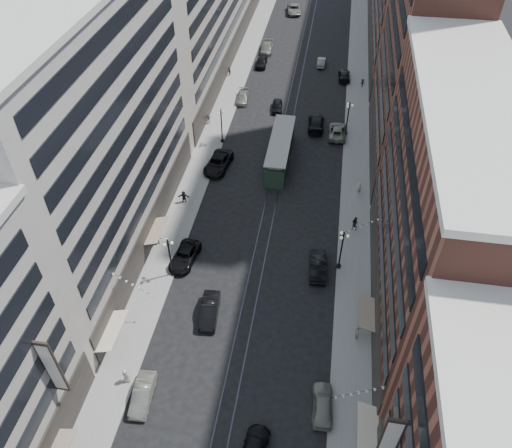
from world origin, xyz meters
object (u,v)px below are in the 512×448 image
Objects in this scene: streetcar at (280,151)px; car_extra_2 at (316,123)px; lamppost_sw_mid at (222,125)px; car_5 at (210,310)px; car_1 at (143,394)px; pedestrian_2 at (158,239)px; pedestrian_7 at (355,223)px; lamppost_se_mid at (348,117)px; car_10 at (318,265)px; car_14 at (321,62)px; pedestrian_8 at (359,188)px; lamppost_sw_far at (170,256)px; car_extra_1 at (294,9)px; car_8 at (242,97)px; car_extra_0 at (267,48)px; pedestrian_5 at (184,197)px; pedestrian_4 at (357,333)px; pedestrian_6 at (209,118)px; car_4 at (323,404)px; pedestrian_1 at (126,376)px; car_9 at (261,62)px; pedestrian_9 at (362,83)px; lamppost_se_far at (341,249)px; car_13 at (277,106)px; car_12 at (344,75)px; car_2 at (185,256)px; car_11 at (337,131)px.

car_extra_2 is (4.50, 9.80, -0.83)m from streetcar.
lamppost_sw_mid is 32.36m from car_5.
pedestrian_2 is at bearing 99.54° from car_1.
pedestrian_7 is at bearing 41.55° from car_5.
lamppost_se_mid is 3.29× the size of pedestrian_2.
car_14 is at bearing -90.91° from car_10.
pedestrian_2 is 27.01m from pedestrian_8.
lamppost_sw_far reaches higher than car_5.
car_5 is 86.23m from car_extra_1.
car_extra_0 reaches higher than car_8.
pedestrian_8 is at bearing 6.69° from pedestrian_5.
pedestrian_4 is 0.95× the size of pedestrian_6.
car_8 is 1.14× the size of car_14.
car_4 is 2.66× the size of pedestrian_1.
car_9 is 19.75m from pedestrian_9.
pedestrian_8 is (4.42, 14.43, 0.22)m from car_10.
lamppost_se_mid reaches higher than car_1.
pedestrian_1 is 0.33× the size of car_10.
car_extra_2 is (12.90, -6.44, 0.17)m from car_8.
pedestrian_8 is at bearing 50.87° from car_5.
pedestrian_6 is (-0.20, 27.51, 0.06)m from pedestrian_2.
pedestrian_9 is 0.27× the size of car_extra_0.
lamppost_se_far reaches higher than pedestrian_8.
lamppost_se_far is 35.25m from pedestrian_6.
pedestrian_9 is (0.39, 30.10, -0.18)m from pedestrian_8.
lamppost_se_mid is at bearing -98.78° from car_10.
pedestrian_5 is (-9.00, -25.46, 0.31)m from car_13.
pedestrian_6 is (-3.21, 4.77, -2.05)m from lamppost_sw_mid.
pedestrian_1 reaches higher than pedestrian_2.
pedestrian_4 is at bearing -150.95° from pedestrian_1.
pedestrian_7 is 72.12m from car_extra_1.
car_1 is 2.69× the size of pedestrian_4.
car_extra_1 is (5.26, 54.40, -2.22)m from lamppost_sw_mid.
lamppost_sw_mid reaches higher than car_12.
car_10 is (16.54, 16.67, -0.15)m from pedestrian_1.
car_8 is at bearing -104.02° from car_extra_1.
pedestrian_1 is (-18.91, -17.46, -2.09)m from lamppost_se_far.
car_9 is at bearing 64.75° from pedestrian_2.
lamppost_sw_mid and lamppost_se_mid have the same top height.
lamppost_se_far is at bearing -20.18° from pedestrian_2.
car_5 is at bearing 82.48° from car_14.
streetcar is at bearing -77.94° from car_9.
car_9 is at bearing 88.07° from car_5.
car_2 reaches higher than car_8.
car_extra_1 is 1.05× the size of car_extra_2.
streetcar is at bearing 45.05° from car_11.
lamppost_se_far reaches higher than pedestrian_5.
car_2 is 1.08× the size of car_5.
car_10 is 8.60m from pedestrian_7.
car_5 is 60.79m from car_14.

